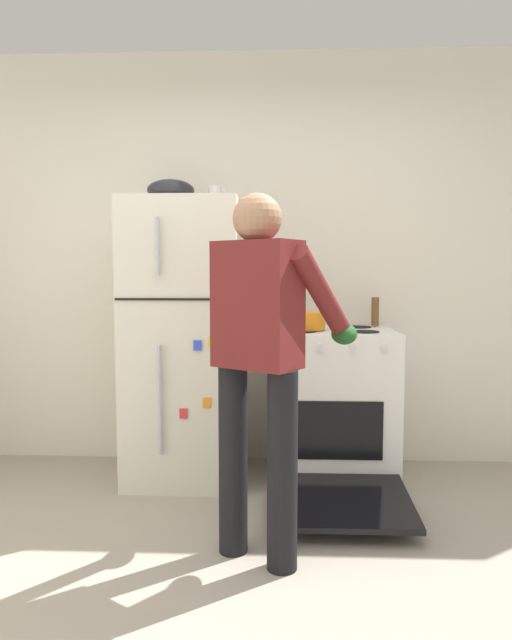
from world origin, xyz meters
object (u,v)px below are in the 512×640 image
(mixing_bowl, at_px, (171,190))
(person_cook, at_px, (263,344))
(stove_range, at_px, (330,406))
(refrigerator, at_px, (186,341))
(coffee_mug, at_px, (215,194))
(pepper_mill, at_px, (375,312))
(red_pot, at_px, (305,321))

(mixing_bowl, bearing_deg, person_cook, -59.43)
(stove_range, relative_size, person_cook, 0.77)
(refrigerator, relative_size, person_cook, 1.06)
(person_cook, relative_size, coffee_mug, 14.28)
(pepper_mill, bearing_deg, stove_range, -143.99)
(pepper_mill, height_order, mixing_bowl, mixing_bowl)
(person_cook, relative_size, pepper_mill, 8.76)
(stove_range, height_order, person_cook, person_cook)
(refrigerator, relative_size, stove_range, 1.38)
(person_cook, xyz_separation_m, pepper_mill, (0.69, 1.19, 0.06))
(red_pot, xyz_separation_m, pepper_mill, (0.46, 0.25, 0.04))
(red_pot, height_order, mixing_bowl, mixing_bowl)
(refrigerator, relative_size, pepper_mill, 9.30)
(stove_range, bearing_deg, mixing_bowl, 178.94)
(stove_range, height_order, mixing_bowl, mixing_bowl)
(person_cook, height_order, red_pot, person_cook)
(stove_range, bearing_deg, coffee_mug, 174.51)
(refrigerator, relative_size, mixing_bowl, 5.98)
(person_cook, xyz_separation_m, mixing_bowl, (-0.58, 0.99, 0.80))
(red_pot, height_order, pepper_mill, pepper_mill)
(refrigerator, height_order, coffee_mug, coffee_mug)
(refrigerator, distance_m, coffee_mug, 0.92)
(person_cook, bearing_deg, mixing_bowl, 120.57)
(refrigerator, xyz_separation_m, mixing_bowl, (-0.08, 0.00, 0.91))
(refrigerator, relative_size, red_pot, 4.94)
(stove_range, xyz_separation_m, person_cook, (-0.39, -0.97, 0.51))
(refrigerator, distance_m, pepper_mill, 1.22)
(person_cook, bearing_deg, coffee_mug, 107.22)
(person_cook, height_order, coffee_mug, coffee_mug)
(refrigerator, bearing_deg, red_pot, -3.89)
(red_pot, distance_m, pepper_mill, 0.52)
(stove_range, distance_m, mixing_bowl, 1.63)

